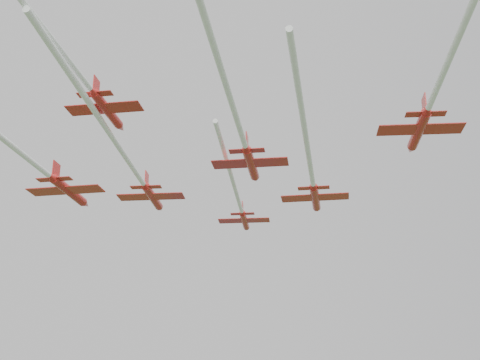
{
  "coord_description": "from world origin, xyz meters",
  "views": [
    {
      "loc": [
        -11.09,
        -85.12,
        23.92
      ],
      "look_at": [
        -4.7,
        -3.66,
        54.12
      ],
      "focal_mm": 50.0,
      "sensor_mm": 36.0,
      "label": 1
    }
  ],
  "objects": [
    {
      "name": "jet_row2_left",
      "position": [
        -18.46,
        -5.71,
        54.61
      ],
      "size": [
        12.85,
        51.76,
        2.82
      ],
      "rotation": [
        0.0,
        0.0,
        -0.17
      ],
      "color": "red"
    },
    {
      "name": "jet_row3_mid",
      "position": [
        -6.7,
        -24.66,
        52.98
      ],
      "size": [
        14.71,
        53.17,
        2.68
      ],
      "rotation": [
        0.0,
        0.0,
        -0.21
      ],
      "color": "red"
    },
    {
      "name": "jet_row2_right",
      "position": [
        3.6,
        -9.59,
        53.28
      ],
      "size": [
        14.52,
        47.16,
        2.74
      ],
      "rotation": [
        0.0,
        0.0,
        -0.23
      ],
      "color": "red"
    },
    {
      "name": "jet_lead",
      "position": [
        -4.0,
        6.55,
        54.35
      ],
      "size": [
        10.47,
        41.81,
        2.4
      ],
      "rotation": [
        0.0,
        0.0,
        -0.17
      ],
      "color": "red"
    },
    {
      "name": "jet_row3_right",
      "position": [
        13.46,
        -25.6,
        55.65
      ],
      "size": [
        10.9,
        43.75,
        2.88
      ],
      "rotation": [
        0.0,
        0.0,
        -0.15
      ],
      "color": "red"
    },
    {
      "name": "jet_row3_left",
      "position": [
        -29.42,
        -13.81,
        52.21
      ],
      "size": [
        16.3,
        50.35,
        2.89
      ],
      "rotation": [
        0.0,
        0.0,
        -0.25
      ],
      "color": "red"
    },
    {
      "name": "jet_row4_left",
      "position": [
        -24.62,
        -39.37,
        55.3
      ],
      "size": [
        18.71,
        65.76,
        2.4
      ],
      "rotation": [
        0.0,
        0.0,
        -0.24
      ],
      "color": "red"
    }
  ]
}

